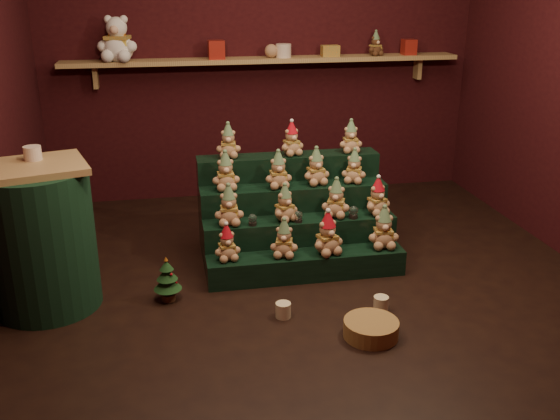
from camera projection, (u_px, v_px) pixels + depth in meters
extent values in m
plane|color=black|center=(310.00, 282.00, 4.36)|extent=(4.00, 4.00, 0.00)
cube|color=black|center=(262.00, 47.00, 5.76)|extent=(4.00, 0.10, 2.80)
cube|color=black|center=(467.00, 175.00, 1.98)|extent=(4.00, 0.10, 2.80)
cube|color=tan|center=(265.00, 60.00, 5.63)|extent=(3.60, 0.26, 0.04)
cube|color=tan|center=(96.00, 77.00, 5.47)|extent=(0.04, 0.12, 0.20)
cube|color=tan|center=(418.00, 68.00, 5.99)|extent=(0.04, 0.12, 0.20)
cube|color=black|center=(306.00, 265.00, 4.39)|extent=(1.40, 0.22, 0.18)
cube|color=black|center=(300.00, 242.00, 4.56)|extent=(1.40, 0.22, 0.36)
cube|color=black|center=(294.00, 220.00, 4.73)|extent=(1.40, 0.22, 0.54)
cube|color=black|center=(288.00, 199.00, 4.90)|extent=(1.40, 0.22, 0.72)
cylinder|color=black|center=(253.00, 224.00, 4.38)|extent=(0.06, 0.06, 0.02)
sphere|color=silver|center=(253.00, 218.00, 4.36)|extent=(0.06, 0.06, 0.06)
cylinder|color=black|center=(298.00, 220.00, 4.44)|extent=(0.06, 0.06, 0.02)
sphere|color=silver|center=(298.00, 215.00, 4.42)|extent=(0.06, 0.06, 0.06)
cylinder|color=black|center=(353.00, 216.00, 4.51)|extent=(0.06, 0.06, 0.03)
sphere|color=silver|center=(353.00, 211.00, 4.49)|extent=(0.07, 0.07, 0.07)
cube|color=tan|center=(31.00, 168.00, 3.73)|extent=(0.73, 0.66, 0.04)
cylinder|color=black|center=(42.00, 240.00, 3.89)|extent=(0.66, 0.66, 0.90)
cylinder|color=beige|center=(33.00, 153.00, 3.80)|extent=(0.11, 0.11, 0.09)
cylinder|color=#442918|center=(169.00, 297.00, 4.10)|extent=(0.09, 0.09, 0.05)
cone|color=black|center=(168.00, 282.00, 4.06)|extent=(0.18, 0.18, 0.09)
cone|color=black|center=(167.00, 273.00, 4.04)|extent=(0.14, 0.14, 0.08)
cone|color=black|center=(166.00, 265.00, 4.02)|extent=(0.09, 0.09, 0.06)
cone|color=orange|center=(166.00, 259.00, 4.00)|extent=(0.03, 0.03, 0.03)
cylinder|color=beige|center=(283.00, 310.00, 3.88)|extent=(0.10, 0.10, 0.10)
cylinder|color=beige|center=(381.00, 304.00, 3.96)|extent=(0.10, 0.10, 0.10)
cylinder|color=olive|center=(371.00, 329.00, 3.67)|extent=(0.36, 0.36, 0.10)
cube|color=#A22419|center=(216.00, 50.00, 5.50)|extent=(0.14, 0.14, 0.16)
cylinder|color=beige|center=(283.00, 51.00, 5.61)|extent=(0.14, 0.14, 0.12)
cube|color=#A22419|center=(409.00, 47.00, 5.81)|extent=(0.12, 0.12, 0.14)
sphere|color=tan|center=(271.00, 51.00, 5.59)|extent=(0.12, 0.12, 0.12)
cube|color=#C96F1C|center=(330.00, 51.00, 5.69)|extent=(0.16, 0.10, 0.10)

